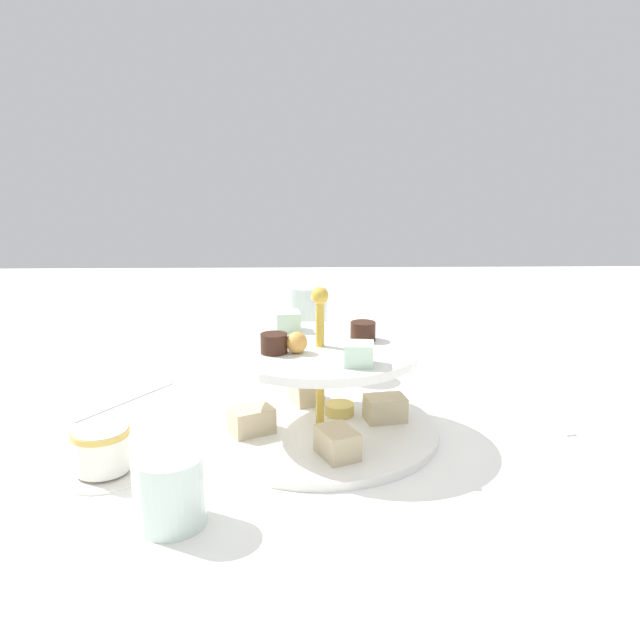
{
  "coord_description": "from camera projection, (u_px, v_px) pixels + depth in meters",
  "views": [
    {
      "loc": [
        -0.7,
        0.02,
        0.32
      ],
      "look_at": [
        0.0,
        0.0,
        0.14
      ],
      "focal_mm": 35.84,
      "sensor_mm": 36.0,
      "label": 1
    }
  ],
  "objects": [
    {
      "name": "water_glass_short_left",
      "position": [
        169.0,
        490.0,
        0.57
      ],
      "size": [
        0.06,
        0.06,
        0.07
      ],
      "primitive_type": "cylinder",
      "color": "silver",
      "rests_on": "ground_plane"
    },
    {
      "name": "teacup_with_saucer",
      "position": [
        102.0,
        453.0,
        0.66
      ],
      "size": [
        0.09,
        0.09,
        0.05
      ],
      "color": "white",
      "rests_on": "ground_plane"
    },
    {
      "name": "butter_knife_left",
      "position": [
        530.0,
        408.0,
        0.83
      ],
      "size": [
        0.17,
        0.06,
        0.0
      ],
      "primitive_type": "cube",
      "rotation": [
        0.0,
        0.0,
        6.53
      ],
      "color": "silver",
      "rests_on": "ground_plane"
    },
    {
      "name": "tiered_serving_stand",
      "position": [
        320.0,
        396.0,
        0.75
      ],
      "size": [
        0.28,
        0.28,
        0.18
      ],
      "color": "white",
      "rests_on": "ground_plane"
    },
    {
      "name": "butter_knife_right",
      "position": [
        124.0,
        400.0,
        0.86
      ],
      "size": [
        0.15,
        0.11,
        0.0
      ],
      "primitive_type": "cube",
      "rotation": [
        0.0,
        0.0,
        8.84
      ],
      "color": "silver",
      "rests_on": "ground_plane"
    },
    {
      "name": "ground_plane",
      "position": [
        320.0,
        434.0,
        0.76
      ],
      "size": [
        2.4,
        2.4,
        0.0
      ],
      "primitive_type": "plane",
      "color": "white"
    },
    {
      "name": "water_glass_tall_right",
      "position": [
        306.0,
        329.0,
        0.97
      ],
      "size": [
        0.07,
        0.07,
        0.13
      ],
      "primitive_type": "cylinder",
      "color": "silver",
      "rests_on": "ground_plane"
    }
  ]
}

